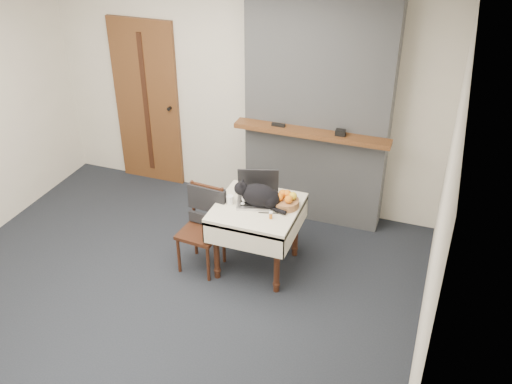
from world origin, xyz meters
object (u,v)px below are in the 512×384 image
door (147,104)px  cat (260,196)px  chair (204,216)px  side_table (257,216)px  laptop (258,193)px  cream_jar (230,200)px  pill_bottle (271,215)px  fruit_basket (286,201)px

door → cat: size_ratio=3.74×
chair → cat: bearing=18.0°
side_table → chair: (-0.50, -0.11, -0.04)m
laptop → chair: laptop is taller
door → chair: bearing=-45.6°
cream_jar → cat: bearing=9.9°
side_table → chair: size_ratio=0.91×
door → chair: 1.97m
side_table → cat: size_ratio=1.46×
door → pill_bottle: 2.49m
laptop → cream_jar: bearing=-164.7°
cat → chair: (-0.53, -0.12, -0.26)m
cream_jar → pill_bottle: size_ratio=1.13×
side_table → pill_bottle: 0.29m
laptop → pill_bottle: laptop is taller
door → cat: door is taller
cream_jar → pill_bottle: cream_jar is taller
side_table → laptop: size_ratio=1.65×
side_table → laptop: (-0.03, 0.11, 0.19)m
fruit_basket → door: bearing=150.8°
door → side_table: bearing=-34.3°
side_table → fruit_basket: size_ratio=3.05×
door → side_table: size_ratio=2.56×
pill_bottle → cat: bearing=133.6°
cream_jar → fruit_basket: bearing=14.1°
laptop → chair: size_ratio=0.55×
fruit_basket → pill_bottle: bearing=-104.3°
laptop → cat: 0.12m
chair → cream_jar: bearing=21.6°
door → laptop: bearing=-32.4°
laptop → cream_jar: (-0.23, -0.15, -0.03)m
door → fruit_basket: bearing=-29.2°
pill_bottle → chair: chair is taller
fruit_basket → cat: bearing=-160.7°
chair → side_table: bearing=17.5°
cat → fruit_basket: size_ratio=2.09×
laptop → fruit_basket: bearing=-21.9°
side_table → cream_jar: size_ratio=9.81×
side_table → pill_bottle: size_ratio=11.09×
cat → pill_bottle: 0.24m
fruit_basket → chair: size_ratio=0.30×
cat → cream_jar: 0.30m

